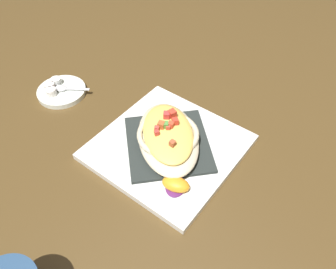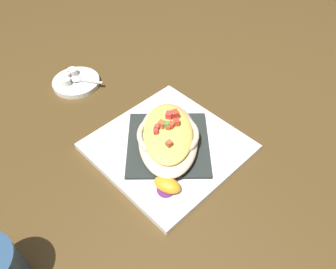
% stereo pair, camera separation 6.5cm
% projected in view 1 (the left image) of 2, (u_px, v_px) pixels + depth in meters
% --- Properties ---
extents(ground_plane, '(2.60, 2.60, 0.00)m').
position_uv_depth(ground_plane, '(168.00, 149.00, 0.68)').
color(ground_plane, '#513B1E').
extents(square_plate, '(0.29, 0.29, 0.01)m').
position_uv_depth(square_plate, '(168.00, 147.00, 0.68)').
color(square_plate, white).
rests_on(square_plate, ground_plane).
extents(folded_napkin, '(0.23, 0.23, 0.01)m').
position_uv_depth(folded_napkin, '(168.00, 144.00, 0.67)').
color(folded_napkin, '#272E2C').
rests_on(folded_napkin, square_plate).
extents(gratin_dish, '(0.21, 0.23, 0.05)m').
position_uv_depth(gratin_dish, '(168.00, 136.00, 0.65)').
color(gratin_dish, beige).
rests_on(gratin_dish, folded_napkin).
extents(orange_garnish, '(0.06, 0.06, 0.02)m').
position_uv_depth(orange_garnish, '(176.00, 185.00, 0.60)').
color(orange_garnish, '#5C2461').
rests_on(orange_garnish, square_plate).
extents(creamer_saucer, '(0.11, 0.11, 0.01)m').
position_uv_depth(creamer_saucer, '(62.00, 92.00, 0.80)').
color(creamer_saucer, white).
rests_on(creamer_saucer, ground_plane).
extents(spoon, '(0.06, 0.07, 0.01)m').
position_uv_depth(spoon, '(63.00, 88.00, 0.79)').
color(spoon, silver).
rests_on(spoon, creamer_saucer).
extents(creamer_cup_0, '(0.02, 0.02, 0.02)m').
position_uv_depth(creamer_cup_0, '(56.00, 81.00, 0.80)').
color(creamer_cup_0, white).
rests_on(creamer_cup_0, creamer_saucer).
extents(creamer_cup_1, '(0.02, 0.02, 0.02)m').
position_uv_depth(creamer_cup_1, '(50.00, 86.00, 0.79)').
color(creamer_cup_1, white).
rests_on(creamer_cup_1, creamer_saucer).
extents(creamer_cup_2, '(0.02, 0.02, 0.02)m').
position_uv_depth(creamer_cup_2, '(51.00, 92.00, 0.77)').
color(creamer_cup_2, white).
rests_on(creamer_cup_2, creamer_saucer).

